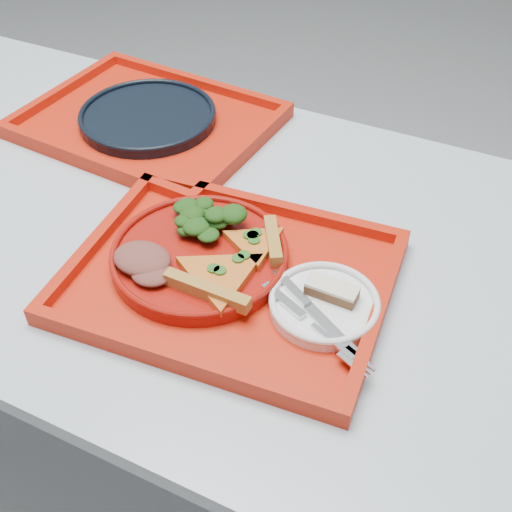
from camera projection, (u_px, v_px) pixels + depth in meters
name	position (u px, v px, depth m)	size (l,w,h in m)	color
ground	(154.00, 432.00, 1.60)	(10.00, 10.00, 0.00)	gray
table	(113.00, 226.00, 1.14)	(1.60, 0.80, 0.75)	#AEB8C3
tray_main	(230.00, 280.00, 0.93)	(0.45, 0.35, 0.01)	#B81C09
tray_far	(149.00, 124.00, 1.24)	(0.45, 0.35, 0.01)	#B81C09
dinner_plate	(200.00, 257.00, 0.94)	(0.26, 0.26, 0.02)	maroon
side_plate	(324.00, 306.00, 0.87)	(0.15, 0.15, 0.01)	white
navy_plate	(148.00, 118.00, 1.23)	(0.26, 0.26, 0.02)	black
pizza_slice_a	(220.00, 274.00, 0.89)	(0.15, 0.13, 0.02)	orange
pizza_slice_b	(255.00, 242.00, 0.94)	(0.11, 0.09, 0.02)	orange
salad_heap	(204.00, 216.00, 0.96)	(0.10, 0.09, 0.05)	black
meat_portion	(142.00, 259.00, 0.91)	(0.09, 0.07, 0.03)	brown
dessert_bar	(332.00, 291.00, 0.87)	(0.07, 0.03, 0.02)	#53331B
knife	(315.00, 312.00, 0.85)	(0.18, 0.02, 0.01)	silver
fork	(311.00, 323.00, 0.84)	(0.18, 0.02, 0.01)	silver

